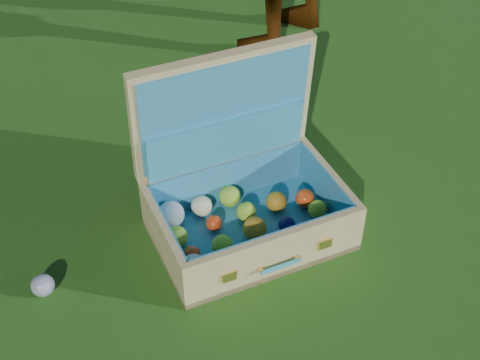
% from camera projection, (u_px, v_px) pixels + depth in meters
% --- Properties ---
extents(ground, '(60.00, 60.00, 0.00)m').
position_uv_depth(ground, '(259.00, 197.00, 2.13)').
color(ground, '#215114').
rests_on(ground, ground).
extents(stray_ball, '(0.06, 0.06, 0.06)m').
position_uv_depth(stray_ball, '(43.00, 285.00, 1.81)').
color(stray_ball, '#457BB3').
rests_on(stray_ball, ground).
extents(suitcase, '(0.55, 0.43, 0.53)m').
position_uv_depth(suitcase, '(239.00, 187.00, 1.94)').
color(suitcase, tan).
rests_on(suitcase, ground).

